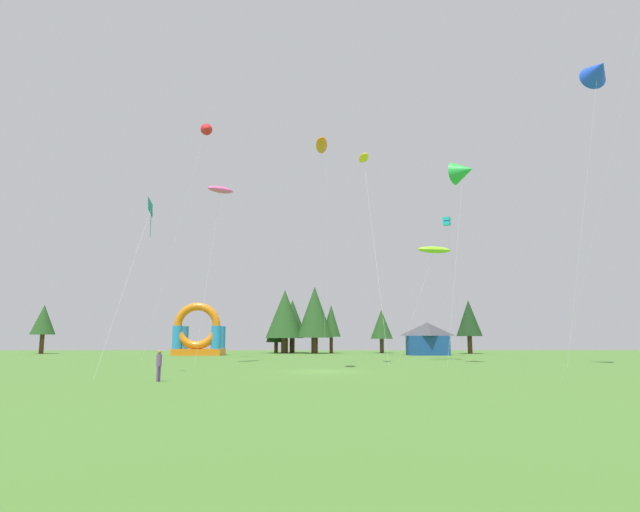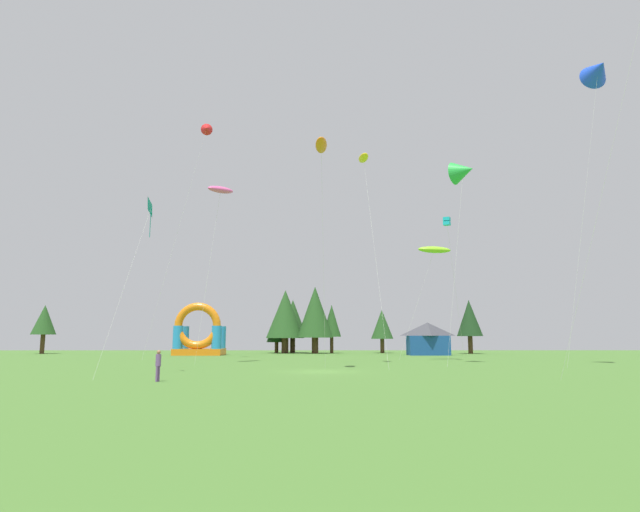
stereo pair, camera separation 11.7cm
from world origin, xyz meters
name	(u,v)px [view 1 (the left image)]	position (x,y,z in m)	size (l,w,h in m)	color
ground_plane	(322,372)	(0.00, 0.00, 0.00)	(120.00, 120.00, 0.00)	#47752D
kite_red_delta	(206,129)	(-12.64, 19.02, 25.34)	(6.39, 1.84, 26.13)	red
kite_pink_parafoil	(221,190)	(-9.35, 10.91, 16.04)	(2.80, 3.77, 16.65)	#EA599E
kite_cyan_box	(447,222)	(12.77, 14.68, 13.82)	(3.02, 5.43, 14.28)	#19B7CC
kite_blue_delta	(598,71)	(23.59, 4.60, 24.80)	(5.45, 2.46, 26.08)	blue
kite_yellow_parafoil	(364,158)	(3.96, 9.19, 18.56)	(1.57, 8.57, 18.95)	yellow
kite_orange_parafoil	(322,145)	(0.02, 0.89, 16.69)	(1.25, 5.43, 17.26)	orange
kite_teal_diamond	(152,209)	(-11.44, -2.49, 10.93)	(1.88, 5.08, 11.54)	#0C7F7A
kite_green_delta	(463,171)	(13.02, 9.10, 17.33)	(4.27, 4.54, 18.43)	green
kite_lime_parafoil	(434,250)	(12.04, 17.47, 11.44)	(5.93, 1.82, 11.92)	#8CD826
person_near_camera	(159,363)	(-8.88, -8.21, 1.00)	(0.38, 0.38, 1.67)	#724C8C
inflatable_yellow_castle	(198,336)	(-15.91, 33.55, 2.45)	(6.33, 4.59, 6.86)	orange
festival_tent	(427,339)	(14.46, 33.87, 2.14)	(5.29, 3.26, 4.29)	#19478C
tree_row_0	(44,320)	(-39.78, 40.16, 4.80)	(3.42, 3.42, 7.00)	#4C331E
tree_row_1	(276,328)	(-6.41, 44.23, 3.77)	(3.09, 3.09, 6.02)	#4C331E
tree_row_2	(285,314)	(-5.06, 42.93, 5.77)	(5.72, 5.72, 9.42)	#4C331E
tree_row_3	(292,318)	(-4.00, 44.81, 5.27)	(4.22, 4.22, 8.07)	#4C331E
tree_row_4	(315,312)	(-0.56, 41.84, 6.02)	(5.34, 5.34, 9.84)	#4C331E
tree_row_5	(331,321)	(1.92, 42.73, 4.73)	(2.83, 2.83, 7.16)	#4C331E
tree_row_6	(381,325)	(9.53, 43.25, 4.24)	(3.34, 3.34, 6.46)	#4C331E
tree_row_7	(469,318)	(21.88, 40.13, 5.05)	(3.69, 3.69, 7.73)	#4C331E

